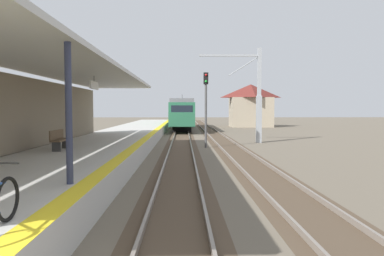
{
  "coord_description": "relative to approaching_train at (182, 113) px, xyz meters",
  "views": [
    {
      "loc": [
        2.07,
        -3.23,
        2.7
      ],
      "look_at": [
        2.34,
        7.74,
        2.1
      ],
      "focal_mm": 32.95,
      "sensor_mm": 36.0,
      "label": 1
    }
  ],
  "objects": [
    {
      "name": "track_pair_nearest_platform",
      "position": [
        -0.0,
        -23.47,
        -2.13
      ],
      "size": [
        2.34,
        120.0,
        0.16
      ],
      "color": "#4C3D2D",
      "rests_on": "ground"
    },
    {
      "name": "distant_trackside_house",
      "position": [
        10.33,
        6.33,
        1.16
      ],
      "size": [
        6.6,
        5.28,
        6.4
      ],
      "color": "tan",
      "rests_on": "ground"
    },
    {
      "name": "platform_bench",
      "position": [
        -5.25,
        -31.22,
        -0.8
      ],
      "size": [
        0.45,
        1.6,
        0.88
      ],
      "color": "brown",
      "rests_on": "station_platform"
    },
    {
      "name": "rail_signal_post",
      "position": [
        1.72,
        -22.34,
        1.02
      ],
      "size": [
        0.32,
        0.34,
        5.2
      ],
      "color": "#4C4C4C",
      "rests_on": "ground"
    },
    {
      "name": "station_building_with_canopy",
      "position": [
        -6.2,
        -31.68,
        0.48
      ],
      "size": [
        4.85,
        24.0,
        4.43
      ],
      "color": "#4C4C4C",
      "rests_on": "ground"
    },
    {
      "name": "track_pair_middle",
      "position": [
        3.4,
        -23.47,
        -2.13
      ],
      "size": [
        2.34,
        120.0,
        0.16
      ],
      "color": "#4C3D2D",
      "rests_on": "ground"
    },
    {
      "name": "catenary_pylon_far_side",
      "position": [
        5.88,
        -18.81,
        1.43
      ],
      "size": [
        5.0,
        0.4,
        7.5
      ],
      "color": "#9EA3A8",
      "rests_on": "ground"
    },
    {
      "name": "approaching_train",
      "position": [
        0.0,
        0.0,
        0.0
      ],
      "size": [
        2.93,
        19.6,
        4.76
      ],
      "color": "#286647",
      "rests_on": "ground"
    },
    {
      "name": "station_platform",
      "position": [
        -4.4,
        -27.47,
        -1.73
      ],
      "size": [
        5.0,
        80.0,
        0.91
      ],
      "color": "#B7B5AD",
      "rests_on": "ground"
    }
  ]
}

